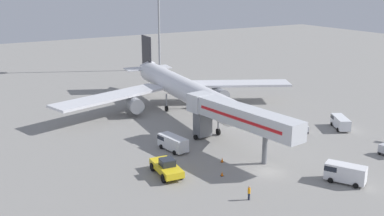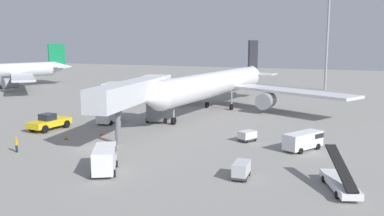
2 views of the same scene
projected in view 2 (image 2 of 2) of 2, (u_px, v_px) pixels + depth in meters
ground_plane at (97, 148)px, 48.63m from camera, size 300.00×300.00×0.00m
airplane_at_gate at (218, 84)px, 75.32m from camera, size 48.92×47.74×12.39m
jet_bridge at (137, 93)px, 55.43m from camera, size 5.75×21.47×7.21m
pushback_tug at (49, 122)px, 58.41m from camera, size 3.27×6.39×2.31m
belt_loader_truck at (340, 181)px, 34.74m from camera, size 3.74×6.62×3.12m
service_van_mid_left at (110, 114)px, 63.50m from camera, size 2.77×5.47×2.18m
service_van_far_center at (105, 158)px, 39.54m from camera, size 4.01×5.22×2.38m
service_van_mid_right at (304, 140)px, 47.57m from camera, size 4.15×5.39×2.04m
baggage_cart_outer_left at (247, 136)px, 51.65m from camera, size 2.20×2.50×1.30m
baggage_cart_rear_right at (241, 169)px, 37.71m from camera, size 1.43×2.62×1.53m
ground_crew_worker_foreground at (16, 144)px, 46.53m from camera, size 0.43×0.43×1.73m
safety_cone_alpha at (101, 132)px, 55.24m from camera, size 0.44×0.44×0.67m
safety_cone_bravo at (66, 137)px, 52.70m from camera, size 0.41×0.41×0.63m
apron_light_mast at (329, 5)px, 102.56m from camera, size 2.40×2.40×31.22m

